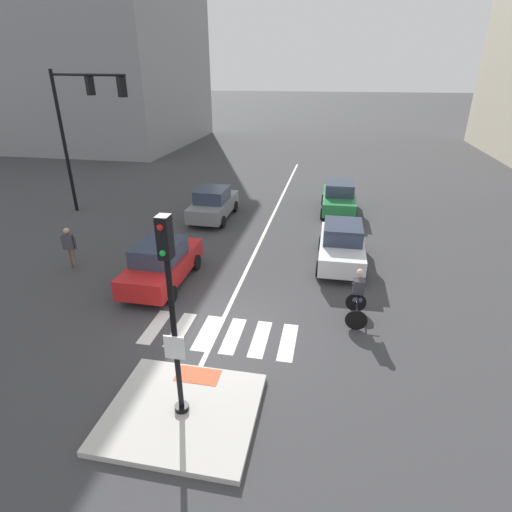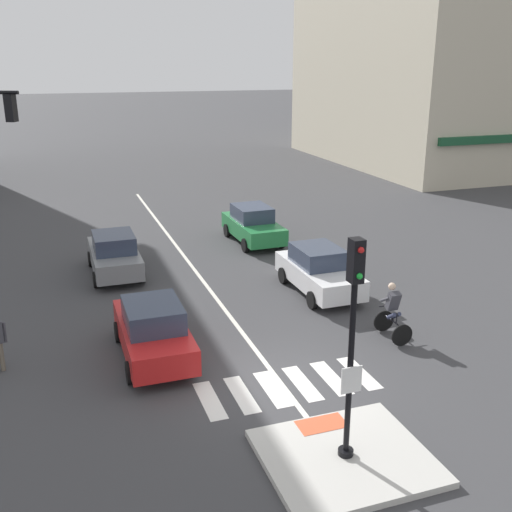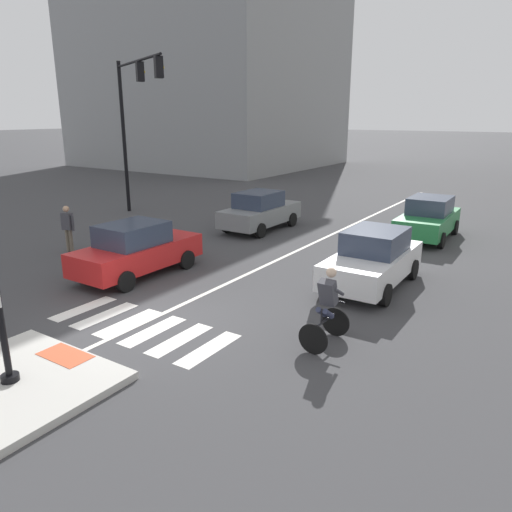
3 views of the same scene
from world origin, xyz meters
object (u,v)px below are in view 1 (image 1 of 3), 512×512
object	(u,v)px
cyclist	(358,295)
pedestrian_at_curb_left	(69,245)
car_grey_westbound_far	(213,204)
signal_pole	(171,304)
traffic_light_mast	(78,118)
car_red_westbound_near	(162,263)
car_white_eastbound_mid	(342,244)
car_green_eastbound_far	(339,198)

from	to	relation	value
cyclist	pedestrian_at_curb_left	size ratio (longest dim) A/B	1.01
car_grey_westbound_far	cyclist	distance (m)	10.93
signal_pole	traffic_light_mast	bearing A→B (deg)	127.67
traffic_light_mast	car_grey_westbound_far	xyz separation A→B (m)	(6.30, 0.93, -4.19)
traffic_light_mast	car_red_westbound_near	xyz separation A→B (m)	(6.51, -6.32, -4.19)
signal_pole	cyclist	bearing A→B (deg)	50.18
car_white_eastbound_mid	cyclist	bearing A→B (deg)	-83.21
car_grey_westbound_far	car_red_westbound_near	world-z (taller)	same
car_green_eastbound_far	car_red_westbound_near	bearing A→B (deg)	-122.82
signal_pole	car_red_westbound_near	distance (m)	6.86
pedestrian_at_curb_left	car_green_eastbound_far	bearing A→B (deg)	41.62
car_green_eastbound_far	car_white_eastbound_mid	world-z (taller)	same
signal_pole	traffic_light_mast	world-z (taller)	traffic_light_mast
car_red_westbound_near	cyclist	xyz separation A→B (m)	(6.86, -1.09, 0.06)
car_green_eastbound_far	pedestrian_at_curb_left	distance (m)	13.66
cyclist	signal_pole	bearing A→B (deg)	-129.82
car_red_westbound_near	cyclist	world-z (taller)	cyclist
traffic_light_mast	cyclist	world-z (taller)	traffic_light_mast
signal_pole	car_green_eastbound_far	distance (m)	15.96
pedestrian_at_curb_left	car_white_eastbound_mid	bearing A→B (deg)	13.27
car_green_eastbound_far	cyclist	distance (m)	10.73
car_red_westbound_near	pedestrian_at_curb_left	xyz separation A→B (m)	(-4.01, 0.54, 0.17)
signal_pole	pedestrian_at_curb_left	distance (m)	9.61
car_green_eastbound_far	car_grey_westbound_far	size ratio (longest dim) A/B	1.01
car_green_eastbound_far	cyclist	xyz separation A→B (m)	(0.66, -10.71, 0.06)
car_green_eastbound_far	pedestrian_at_curb_left	world-z (taller)	pedestrian_at_curb_left
car_red_westbound_near	cyclist	bearing A→B (deg)	-9.06
signal_pole	car_green_eastbound_far	world-z (taller)	signal_pole
car_red_westbound_near	pedestrian_at_curb_left	size ratio (longest dim) A/B	2.46
traffic_light_mast	cyclist	size ratio (longest dim) A/B	4.28
signal_pole	car_grey_westbound_far	size ratio (longest dim) A/B	1.12
traffic_light_mast	signal_pole	bearing A→B (deg)	-52.33
pedestrian_at_curb_left	car_red_westbound_near	bearing A→B (deg)	-7.67
pedestrian_at_curb_left	car_grey_westbound_far	bearing A→B (deg)	60.44
car_green_eastbound_far	traffic_light_mast	bearing A→B (deg)	-165.48
traffic_light_mast	pedestrian_at_curb_left	world-z (taller)	traffic_light_mast
traffic_light_mast	pedestrian_at_curb_left	distance (m)	7.47
cyclist	car_grey_westbound_far	bearing A→B (deg)	130.22
traffic_light_mast	pedestrian_at_curb_left	bearing A→B (deg)	-66.65
car_red_westbound_near	traffic_light_mast	bearing A→B (deg)	135.83
car_green_eastbound_far	car_grey_westbound_far	bearing A→B (deg)	-159.79
car_white_eastbound_mid	car_green_eastbound_far	bearing A→B (deg)	91.46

